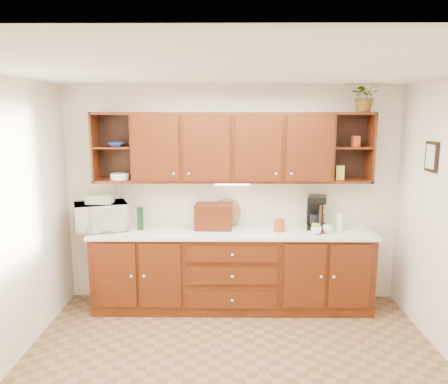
{
  "coord_description": "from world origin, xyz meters",
  "views": [
    {
      "loc": [
        -0.05,
        -3.45,
        2.27
      ],
      "look_at": [
        -0.09,
        1.15,
        1.44
      ],
      "focal_mm": 35.0,
      "sensor_mm": 36.0,
      "label": 1
    }
  ],
  "objects_px": {
    "microwave": "(101,216)",
    "bread_box": "(214,216)",
    "potted_plant": "(365,96)",
    "coffee_maker": "(316,212)"
  },
  "relations": [
    {
      "from": "bread_box",
      "to": "coffee_maker",
      "type": "height_order",
      "value": "coffee_maker"
    },
    {
      "from": "coffee_maker",
      "to": "potted_plant",
      "type": "xyz_separation_m",
      "value": [
        0.48,
        -0.04,
        1.34
      ]
    },
    {
      "from": "bread_box",
      "to": "potted_plant",
      "type": "xyz_separation_m",
      "value": [
        1.69,
        0.02,
        1.38
      ]
    },
    {
      "from": "coffee_maker",
      "to": "potted_plant",
      "type": "relative_size",
      "value": 1.09
    },
    {
      "from": "bread_box",
      "to": "potted_plant",
      "type": "height_order",
      "value": "potted_plant"
    },
    {
      "from": "microwave",
      "to": "potted_plant",
      "type": "distance_m",
      "value": 3.29
    },
    {
      "from": "microwave",
      "to": "potted_plant",
      "type": "bearing_deg",
      "value": -19.63
    },
    {
      "from": "bread_box",
      "to": "coffee_maker",
      "type": "distance_m",
      "value": 1.21
    },
    {
      "from": "bread_box",
      "to": "microwave",
      "type": "bearing_deg",
      "value": -174.75
    },
    {
      "from": "microwave",
      "to": "bread_box",
      "type": "bearing_deg",
      "value": -18.48
    }
  ]
}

